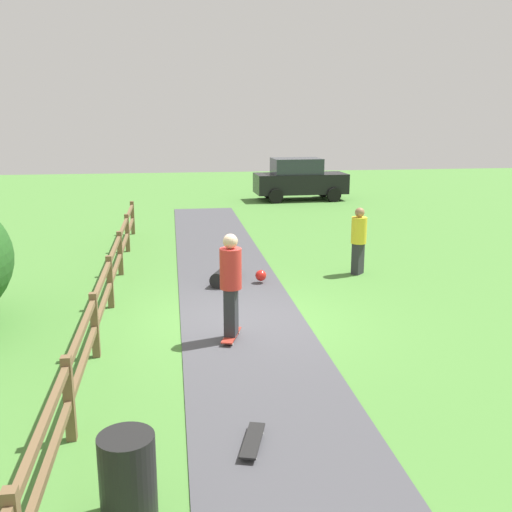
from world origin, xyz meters
TOP-DOWN VIEW (x-y plane):
  - ground_plane at (0.00, 0.00)m, footprint 60.00×60.00m
  - asphalt_path at (0.00, 0.00)m, footprint 2.40×28.00m
  - wooden_fence at (-2.60, 0.00)m, footprint 0.12×18.12m
  - trash_bin at (-1.80, -5.43)m, footprint 0.56×0.56m
  - skater_riding at (-0.32, -0.87)m, footprint 0.48×0.82m
  - skater_fallen at (0.01, 2.86)m, footprint 1.37×1.49m
  - skateboard_loose at (-0.42, -4.34)m, footprint 0.42×0.82m
  - bystander_yellow at (3.26, 3.10)m, footprint 0.54×0.54m
  - parked_car_black at (4.59, 16.08)m, footprint 4.25×2.11m

SIDE VIEW (x-z plane):
  - ground_plane at x=0.00m, z-range 0.00..0.00m
  - asphalt_path at x=0.00m, z-range 0.00..0.02m
  - skateboard_loose at x=-0.42m, z-range 0.05..0.13m
  - skater_fallen at x=0.01m, z-range 0.02..0.38m
  - trash_bin at x=-1.80m, z-range 0.00..0.90m
  - wooden_fence at x=-2.60m, z-range 0.12..1.22m
  - bystander_yellow at x=3.26m, z-range 0.08..1.76m
  - parked_car_black at x=4.59m, z-range 0.00..1.92m
  - skater_riding at x=-0.32m, z-range 0.14..2.04m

